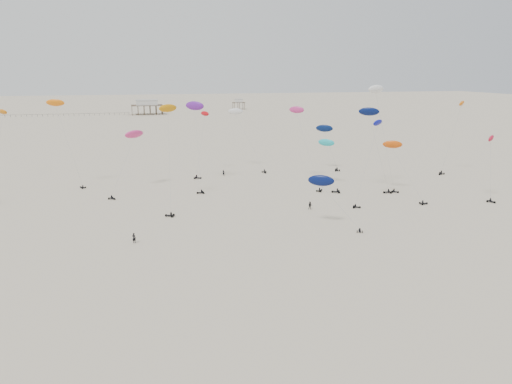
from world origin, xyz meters
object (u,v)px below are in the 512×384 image
object	(u,v)px
rig_9	(329,155)
pavilion_main	(147,108)
spectator_0	(134,243)
rig_0	(242,125)
rig_4	(379,108)
pavilion_small	(239,105)

from	to	relation	value
rig_9	pavilion_main	bearing A→B (deg)	29.58
pavilion_main	spectator_0	bearing A→B (deg)	-92.68
rig_0	rig_4	distance (m)	43.30
pavilion_main	rig_0	xyz separation A→B (m)	(20.29, -204.63, 8.96)
pavilion_main	rig_9	world-z (taller)	rig_9
pavilion_main	rig_9	size ratio (longest dim) A/B	1.59
pavilion_small	spectator_0	distance (m)	306.31
pavilion_small	rig_9	size ratio (longest dim) A/B	0.68
pavilion_main	rig_4	size ratio (longest dim) A/B	0.82
pavilion_small	rig_0	distance (m)	240.03
pavilion_small	rig_4	xyz separation A→B (m)	(-23.13, -268.10, 16.63)
rig_4	spectator_0	size ratio (longest dim) A/B	12.14
pavilion_main	spectator_0	xyz separation A→B (m)	(-12.41, -264.99, -4.22)
pavilion_main	rig_4	xyz separation A→B (m)	(46.87, -238.10, 15.89)
spectator_0	rig_4	bearing A→B (deg)	-132.43
rig_0	spectator_0	xyz separation A→B (m)	(-32.70, -60.37, -13.18)
pavilion_main	rig_0	size ratio (longest dim) A/B	1.08
rig_4	spectator_0	xyz separation A→B (m)	(-59.28, -26.89, -20.11)
rig_0	rig_9	xyz separation A→B (m)	(16.00, -28.44, -5.03)
pavilion_small	rig_9	xyz separation A→B (m)	(-33.71, -263.07, 4.67)
pavilion_main	pavilion_small	distance (m)	76.16
pavilion_small	rig_9	distance (m)	265.26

